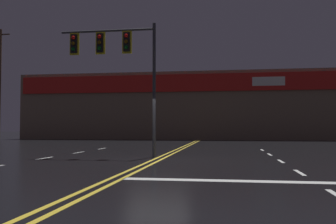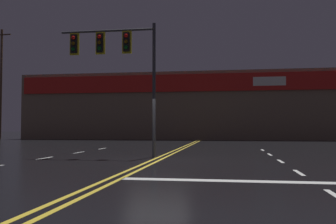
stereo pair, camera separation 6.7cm
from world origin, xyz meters
TOP-DOWN VIEW (x-y plane):
  - ground_plane at (0.00, 0.00)m, footprint 200.00×200.00m
  - road_markings at (0.87, -1.02)m, footprint 14.02×60.00m
  - traffic_signal_median at (-2.18, 1.22)m, footprint 4.31×0.36m
  - building_backdrop at (0.00, 28.95)m, footprint 39.79×10.23m
  - utility_pole_row at (-1.23, 24.39)m, footprint 47.96×0.26m

SIDE VIEW (x-z plane):
  - ground_plane at x=0.00m, z-range 0.00..0.00m
  - road_markings at x=0.87m, z-range 0.00..0.01m
  - building_backdrop at x=0.00m, z-range 0.01..7.19m
  - traffic_signal_median at x=-2.18m, z-range 1.65..7.45m
  - utility_pole_row at x=-1.23m, z-range -0.15..12.37m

